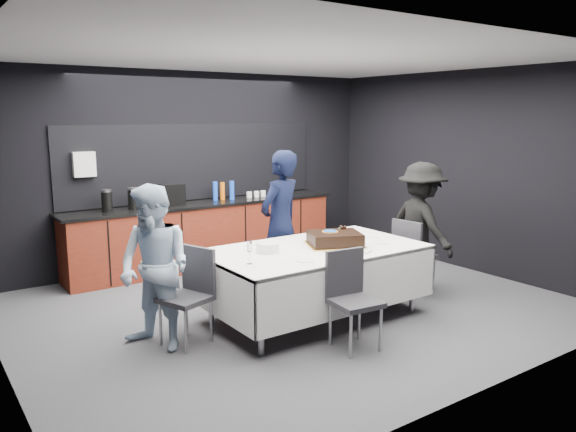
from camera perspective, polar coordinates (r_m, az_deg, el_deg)
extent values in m
plane|color=#424347|center=(6.56, 0.51, -9.19)|extent=(6.00, 6.00, 0.00)
cube|color=white|center=(6.21, 0.55, 15.94)|extent=(6.00, 5.00, 0.04)
cube|color=black|center=(8.39, -9.47, 4.77)|extent=(6.00, 0.04, 2.80)
cube|color=black|center=(4.47, 19.48, -0.48)|extent=(6.00, 0.04, 2.80)
cube|color=black|center=(8.33, 17.63, 4.39)|extent=(0.04, 5.00, 2.80)
cube|color=#581A0E|center=(8.26, -8.37, -1.96)|extent=(4.00, 0.60, 0.90)
cube|color=black|center=(8.18, -8.46, 1.26)|extent=(4.10, 0.64, 0.04)
cube|color=black|center=(8.36, -9.43, 5.44)|extent=(4.00, 0.03, 1.10)
cube|color=white|center=(7.75, -20.03, 4.96)|extent=(0.28, 0.12, 0.32)
cylinder|color=black|center=(7.64, -17.91, 1.38)|extent=(0.14, 0.14, 0.26)
cylinder|color=black|center=(7.75, -15.45, 1.63)|extent=(0.14, 0.14, 0.26)
cube|color=black|center=(7.95, -11.72, 2.14)|extent=(0.32, 0.24, 0.30)
cylinder|color=blue|center=(8.29, -7.41, 2.53)|extent=(0.07, 0.07, 0.28)
cylinder|color=orange|center=(8.35, -6.67, 2.53)|extent=(0.07, 0.07, 0.26)
cylinder|color=blue|center=(8.34, -5.72, 2.61)|extent=(0.07, 0.07, 0.28)
cylinder|color=white|center=(8.52, -3.96, 2.16)|extent=(0.08, 0.08, 0.09)
cylinder|color=white|center=(8.59, -3.21, 2.23)|extent=(0.08, 0.08, 0.09)
cylinder|color=white|center=(8.65, -2.54, 2.30)|extent=(0.08, 0.08, 0.09)
cylinder|color=#99999E|center=(7.62, -17.97, 2.46)|extent=(0.12, 0.12, 0.03)
cylinder|color=#99999E|center=(7.73, -15.50, 2.69)|extent=(0.12, 0.12, 0.03)
cylinder|color=#99999E|center=(5.21, -2.76, -10.10)|extent=(0.06, 0.06, 0.75)
cylinder|color=#99999E|center=(6.03, -7.87, -7.30)|extent=(0.06, 0.06, 0.75)
cylinder|color=#99999E|center=(6.44, 12.56, -6.31)|extent=(0.06, 0.06, 0.75)
cylinder|color=#99999E|center=(7.12, 6.63, -4.52)|extent=(0.06, 0.06, 0.75)
cube|color=white|center=(6.04, 2.72, -3.41)|extent=(2.32, 1.32, 0.04)
cube|color=white|center=(5.63, 6.78, -7.30)|extent=(2.32, 0.02, 0.55)
cube|color=white|center=(6.61, -0.75, -4.55)|extent=(2.32, 0.02, 0.55)
cube|color=white|center=(5.51, -6.91, -7.69)|extent=(0.02, 1.32, 0.55)
cube|color=white|center=(6.84, 10.37, -4.20)|extent=(0.02, 1.32, 0.55)
cube|color=gold|center=(6.15, 4.77, -2.93)|extent=(0.73, 0.67, 0.01)
cube|color=black|center=(6.13, 4.78, -2.33)|extent=(0.67, 0.62, 0.12)
cube|color=black|center=(6.12, 4.79, -1.73)|extent=(0.67, 0.62, 0.01)
cylinder|color=orange|center=(6.15, 4.29, -1.58)|extent=(0.18, 0.18, 0.00)
cylinder|color=#1751AC|center=(6.15, 4.29, -1.54)|extent=(0.15, 0.15, 0.01)
sphere|color=black|center=(6.32, 5.36, -1.13)|extent=(0.04, 0.04, 0.04)
sphere|color=black|center=(6.30, 5.73, -1.17)|extent=(0.04, 0.04, 0.04)
sphere|color=black|center=(6.27, 5.45, -1.21)|extent=(0.04, 0.04, 0.04)
cylinder|color=white|center=(5.82, -2.07, -3.21)|extent=(0.24, 0.24, 0.10)
cylinder|color=white|center=(5.50, 1.78, -4.51)|extent=(0.19, 0.19, 0.01)
cylinder|color=white|center=(6.61, 8.37, -2.09)|extent=(0.19, 0.19, 0.01)
cylinder|color=white|center=(6.33, 9.26, -2.66)|extent=(0.20, 0.20, 0.01)
cylinder|color=white|center=(6.37, 2.12, -2.45)|extent=(0.19, 0.19, 0.01)
cube|color=white|center=(5.86, 7.85, -3.61)|extent=(0.16, 0.14, 0.02)
cylinder|color=white|center=(5.39, -3.92, -4.85)|extent=(0.06, 0.06, 0.00)
cylinder|color=white|center=(5.38, -3.93, -4.21)|extent=(0.01, 0.01, 0.12)
cylinder|color=white|center=(5.35, -3.95, -3.07)|extent=(0.05, 0.05, 0.10)
cube|color=#2A2A2E|center=(5.51, -10.40, -8.27)|extent=(0.54, 0.54, 0.05)
cube|color=#2A2A2E|center=(5.57, -9.08, -5.35)|extent=(0.18, 0.41, 0.45)
cylinder|color=#99999E|center=(5.60, -12.82, -10.57)|extent=(0.03, 0.03, 0.44)
cylinder|color=#99999E|center=(5.36, -10.34, -11.42)|extent=(0.03, 0.03, 0.44)
cylinder|color=#99999E|center=(5.81, -10.30, -9.67)|extent=(0.03, 0.03, 0.44)
cylinder|color=#99999E|center=(5.59, -7.81, -10.43)|extent=(0.03, 0.03, 0.44)
cube|color=#2A2A2E|center=(7.15, 12.77, -4.03)|extent=(0.47, 0.47, 0.05)
cube|color=#2A2A2E|center=(6.94, 11.94, -2.31)|extent=(0.09, 0.42, 0.45)
cylinder|color=#99999E|center=(7.25, 14.58, -5.79)|extent=(0.03, 0.03, 0.44)
cylinder|color=#99999E|center=(7.44, 12.39, -5.29)|extent=(0.03, 0.03, 0.44)
cylinder|color=#99999E|center=(6.98, 13.02, -6.35)|extent=(0.03, 0.03, 0.44)
cylinder|color=#99999E|center=(7.17, 10.79, -5.82)|extent=(0.03, 0.03, 0.44)
cube|color=#2A2A2E|center=(5.35, 6.88, -8.74)|extent=(0.46, 0.46, 0.05)
cube|color=#2A2A2E|center=(5.43, 5.76, -5.68)|extent=(0.42, 0.08, 0.45)
cylinder|color=#99999E|center=(5.21, 6.38, -11.97)|extent=(0.03, 0.03, 0.44)
cylinder|color=#99999E|center=(5.40, 9.39, -11.22)|extent=(0.03, 0.03, 0.44)
cylinder|color=#99999E|center=(5.47, 4.29, -10.82)|extent=(0.03, 0.03, 0.44)
cylinder|color=#99999E|center=(5.65, 7.23, -10.17)|extent=(0.03, 0.03, 0.44)
imported|color=black|center=(6.78, -0.78, -0.78)|extent=(0.75, 0.62, 1.77)
imported|color=silver|center=(5.37, -13.37, -5.18)|extent=(0.86, 0.94, 1.56)
imported|color=black|center=(7.22, 13.37, -1.03)|extent=(0.73, 1.11, 1.61)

